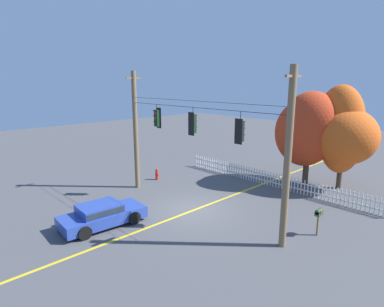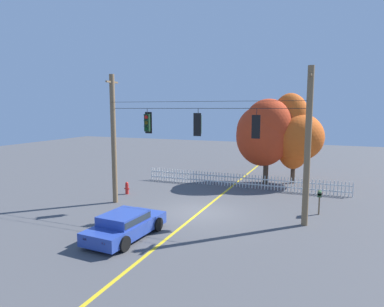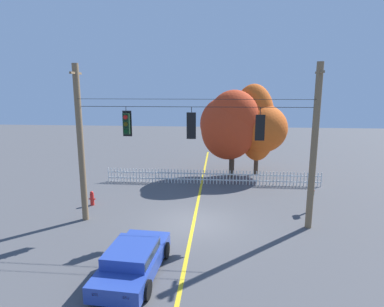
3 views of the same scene
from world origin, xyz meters
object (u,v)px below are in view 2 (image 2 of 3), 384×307
object	(u,v)px
traffic_signal_eastbound_side	(147,123)
traffic_signal_northbound_secondary	(256,127)
autumn_maple_near_fence	(264,132)
roadside_mailbox	(320,195)
fire_hydrant	(127,188)
autumn_maple_mid	(294,134)
traffic_signal_northbound_primary	(198,124)
parked_car	(125,224)

from	to	relation	value
traffic_signal_eastbound_side	traffic_signal_northbound_secondary	size ratio (longest dim) A/B	0.95
autumn_maple_near_fence	roadside_mailbox	size ratio (longest dim) A/B	4.92
traffic_signal_eastbound_side	fire_hydrant	xyz separation A→B (m)	(-2.77, 1.98, -4.49)
autumn_maple_mid	fire_hydrant	bearing A→B (deg)	-142.98
traffic_signal_eastbound_side	roadside_mailbox	bearing A→B (deg)	12.47
autumn_maple_mid	roadside_mailbox	size ratio (longest dim) A/B	5.24
autumn_maple_mid	fire_hydrant	distance (m)	12.90
traffic_signal_northbound_secondary	autumn_maple_mid	size ratio (longest dim) A/B	0.22
traffic_signal_eastbound_side	autumn_maple_near_fence	xyz separation A→B (m)	(5.07, 8.78, -0.93)
traffic_signal_eastbound_side	traffic_signal_northbound_primary	bearing A→B (deg)	-0.37
traffic_signal_eastbound_side	fire_hydrant	bearing A→B (deg)	144.38
traffic_signal_northbound_primary	fire_hydrant	distance (m)	7.62
traffic_signal_northbound_secondary	fire_hydrant	distance (m)	10.19
fire_hydrant	autumn_maple_mid	bearing A→B (deg)	37.02
autumn_maple_near_fence	roadside_mailbox	distance (m)	8.46
traffic_signal_northbound_primary	traffic_signal_eastbound_side	bearing A→B (deg)	179.63
parked_car	fire_hydrant	size ratio (longest dim) A/B	5.12
autumn_maple_near_fence	fire_hydrant	world-z (taller)	autumn_maple_near_fence
traffic_signal_northbound_primary	autumn_maple_near_fence	distance (m)	9.07
fire_hydrant	roadside_mailbox	xyz separation A→B (m)	(12.07, 0.08, 0.65)
autumn_maple_mid	parked_car	distance (m)	15.60
traffic_signal_northbound_primary	parked_car	bearing A→B (deg)	-109.69
traffic_signal_eastbound_side	traffic_signal_northbound_secondary	bearing A→B (deg)	-0.18
autumn_maple_mid	roadside_mailbox	bearing A→B (deg)	-73.94
autumn_maple_mid	parked_car	xyz separation A→B (m)	(-5.75, -14.15, -3.19)
traffic_signal_eastbound_side	roadside_mailbox	distance (m)	10.27
traffic_signal_eastbound_side	autumn_maple_near_fence	bearing A→B (deg)	60.02
autumn_maple_near_fence	autumn_maple_mid	distance (m)	2.22
traffic_signal_northbound_secondary	fire_hydrant	world-z (taller)	traffic_signal_northbound_secondary
traffic_signal_northbound_secondary	autumn_maple_near_fence	size ratio (longest dim) A/B	0.23
traffic_signal_eastbound_side	traffic_signal_northbound_primary	xyz separation A→B (m)	(3.09, -0.02, -0.04)
traffic_signal_eastbound_side	fire_hydrant	world-z (taller)	traffic_signal_eastbound_side
fire_hydrant	autumn_maple_near_fence	bearing A→B (deg)	40.96
parked_car	roadside_mailbox	xyz separation A→B (m)	(7.89, 6.73, 0.46)
traffic_signal_eastbound_side	parked_car	bearing A→B (deg)	-73.12
autumn_maple_mid	traffic_signal_northbound_secondary	bearing A→B (deg)	-95.75
traffic_signal_northbound_secondary	traffic_signal_northbound_primary	bearing A→B (deg)	-179.99
traffic_signal_northbound_secondary	fire_hydrant	size ratio (longest dim) A/B	1.81
traffic_signal_eastbound_side	parked_car	xyz separation A→B (m)	(1.42, -4.68, -4.29)
traffic_signal_eastbound_side	autumn_maple_near_fence	size ratio (longest dim) A/B	0.22
roadside_mailbox	fire_hydrant	bearing A→B (deg)	-179.64
traffic_signal_eastbound_side	roadside_mailbox	xyz separation A→B (m)	(9.30, 2.06, -3.83)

